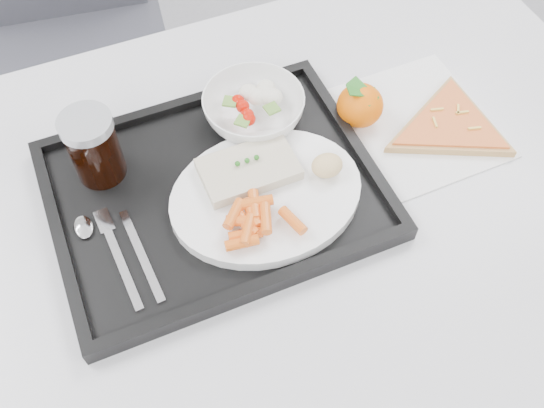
# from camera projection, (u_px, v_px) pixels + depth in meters

# --- Properties ---
(table) EXTENTS (1.20, 0.80, 0.75)m
(table) POSITION_uv_depth(u_px,v_px,m) (266.00, 224.00, 0.91)
(table) COLOR #B1B1B3
(table) RESTS_ON ground
(chair) EXTENTS (0.48, 0.48, 0.93)m
(chair) POSITION_uv_depth(u_px,v_px,m) (65.00, 17.00, 1.40)
(chair) COLOR #33343B
(chair) RESTS_ON ground
(tray) EXTENTS (0.45, 0.35, 0.03)m
(tray) POSITION_uv_depth(u_px,v_px,m) (215.00, 191.00, 0.86)
(tray) COLOR black
(tray) RESTS_ON table
(dinner_plate) EXTENTS (0.27, 0.27, 0.02)m
(dinner_plate) POSITION_uv_depth(u_px,v_px,m) (266.00, 195.00, 0.83)
(dinner_plate) COLOR white
(dinner_plate) RESTS_ON tray
(fish_fillet) EXTENTS (0.13, 0.08, 0.03)m
(fish_fillet) POSITION_uv_depth(u_px,v_px,m) (249.00, 169.00, 0.84)
(fish_fillet) COLOR beige
(fish_fillet) RESTS_ON dinner_plate
(bread_roll) EXTENTS (0.05, 0.05, 0.03)m
(bread_roll) POSITION_uv_depth(u_px,v_px,m) (327.00, 165.00, 0.83)
(bread_roll) COLOR #F0C789
(bread_roll) RESTS_ON dinner_plate
(salad_bowl) EXTENTS (0.15, 0.15, 0.05)m
(salad_bowl) POSITION_uv_depth(u_px,v_px,m) (254.00, 108.00, 0.90)
(salad_bowl) COLOR white
(salad_bowl) RESTS_ON tray
(cola_glass) EXTENTS (0.07, 0.07, 0.11)m
(cola_glass) POSITION_uv_depth(u_px,v_px,m) (93.00, 146.00, 0.82)
(cola_glass) COLOR black
(cola_glass) RESTS_ON tray
(cutlery) EXTENTS (0.08, 0.17, 0.01)m
(cutlery) POSITION_uv_depth(u_px,v_px,m) (113.00, 244.00, 0.80)
(cutlery) COLOR silver
(cutlery) RESTS_ON tray
(napkin) EXTENTS (0.25, 0.24, 0.00)m
(napkin) POSITION_uv_depth(u_px,v_px,m) (407.00, 126.00, 0.93)
(napkin) COLOR white
(napkin) RESTS_ON table
(tangerine) EXTENTS (0.07, 0.07, 0.07)m
(tangerine) POSITION_uv_depth(u_px,v_px,m) (360.00, 105.00, 0.91)
(tangerine) COLOR orange
(tangerine) RESTS_ON napkin
(pizza_slice) EXTENTS (0.24, 0.24, 0.02)m
(pizza_slice) POSITION_uv_depth(u_px,v_px,m) (450.00, 126.00, 0.92)
(pizza_slice) COLOR tan
(pizza_slice) RESTS_ON napkin
(carrot_pile) EXTENTS (0.11, 0.09, 0.02)m
(carrot_pile) POSITION_uv_depth(u_px,v_px,m) (252.00, 220.00, 0.78)
(carrot_pile) COLOR orange
(carrot_pile) RESTS_ON dinner_plate
(salad_contents) EXTENTS (0.09, 0.08, 0.02)m
(salad_contents) POSITION_uv_depth(u_px,v_px,m) (258.00, 98.00, 0.90)
(salad_contents) COLOR #C21104
(salad_contents) RESTS_ON salad_bowl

